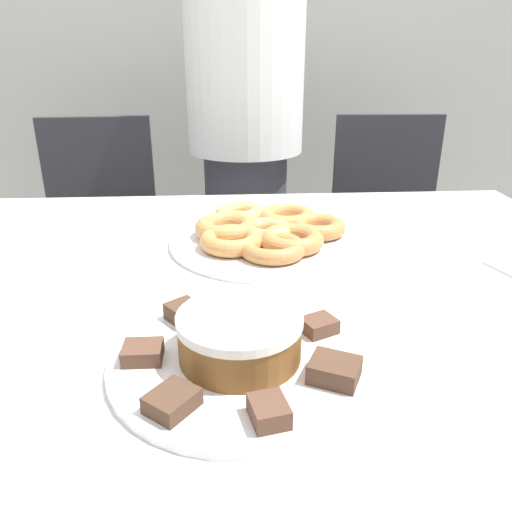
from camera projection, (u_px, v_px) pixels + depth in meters
The scene contains 23 objects.
wall_back at pixel (218, 6), 2.16m from camera, with size 8.00×0.05×2.60m.
table at pixel (219, 321), 0.89m from camera, with size 1.54×1.07×0.77m.
person_standing at pixel (245, 139), 1.73m from camera, with size 0.39×0.39×1.61m.
office_chair_left at pixel (101, 256), 1.81m from camera, with size 0.46×0.46×0.91m.
office_chair_right at pixel (388, 249), 1.87m from camera, with size 0.46×0.46×0.91m.
plate_cake at pixel (240, 360), 0.63m from camera, with size 0.33×0.33×0.01m.
plate_donuts at pixel (266, 241), 1.02m from camera, with size 0.39×0.39×0.01m.
frosted_cake at pixel (240, 336), 0.62m from camera, with size 0.16×0.16×0.06m.
lamington_0 at pixel (256, 304), 0.74m from camera, with size 0.06×0.06×0.02m.
lamington_1 at pixel (185, 313), 0.71m from camera, with size 0.06×0.07×0.02m.
lamington_2 at pixel (143, 352), 0.62m from camera, with size 0.05×0.04×0.02m.
lamington_3 at pixel (172, 401), 0.54m from camera, with size 0.07×0.07×0.02m.
lamington_4 at pixel (269, 411), 0.52m from camera, with size 0.05×0.05×0.02m.
lamington_5 at pixel (334, 370), 0.58m from camera, with size 0.07×0.07×0.02m.
lamington_6 at pixel (319, 325), 0.68m from camera, with size 0.06×0.05×0.02m.
donut_0 at pixel (266, 231), 1.01m from camera, with size 0.11×0.11×0.03m.
donut_1 at pixel (240, 214), 1.11m from camera, with size 0.11×0.11×0.04m.
donut_2 at pixel (227, 228), 1.02m from camera, with size 0.13×0.13×0.04m.
donut_3 at pixel (232, 240), 0.96m from camera, with size 0.12×0.12×0.03m.
donut_4 at pixel (273, 248), 0.93m from camera, with size 0.13×0.13×0.03m.
donut_5 at pixel (292, 240), 0.96m from camera, with size 0.13×0.13×0.03m.
donut_6 at pixel (318, 227), 1.03m from camera, with size 0.11×0.11×0.03m.
donut_7 at pixel (287, 217), 1.09m from camera, with size 0.13×0.13×0.03m.
Camera 1 is at (0.02, -0.78, 1.14)m, focal length 35.00 mm.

